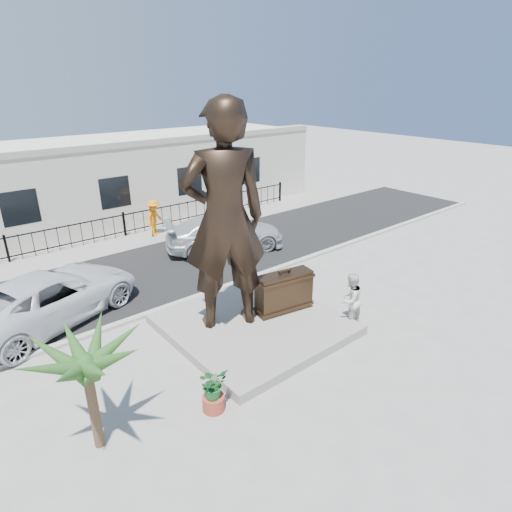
% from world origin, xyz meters
% --- Properties ---
extents(ground, '(100.00, 100.00, 0.00)m').
position_xyz_m(ground, '(0.00, 0.00, 0.00)').
color(ground, '#9E9991').
rests_on(ground, ground).
extents(street, '(40.00, 7.00, 0.01)m').
position_xyz_m(street, '(0.00, 8.00, 0.01)').
color(street, black).
rests_on(street, ground).
extents(curb, '(40.00, 0.25, 0.12)m').
position_xyz_m(curb, '(0.00, 4.50, 0.06)').
color(curb, '#A5A399').
rests_on(curb, ground).
extents(far_sidewalk, '(40.00, 2.50, 0.02)m').
position_xyz_m(far_sidewalk, '(0.00, 12.00, 0.01)').
color(far_sidewalk, '#9E9991').
rests_on(far_sidewalk, ground).
extents(plinth, '(5.20, 5.20, 0.30)m').
position_xyz_m(plinth, '(-0.50, 1.50, 0.15)').
color(plinth, gray).
rests_on(plinth, ground).
extents(fence, '(22.00, 0.10, 1.20)m').
position_xyz_m(fence, '(0.00, 12.80, 0.60)').
color(fence, black).
rests_on(fence, ground).
extents(building, '(28.00, 7.00, 4.40)m').
position_xyz_m(building, '(0.00, 17.00, 2.20)').
color(building, silver).
rests_on(building, ground).
extents(statue, '(2.99, 2.53, 6.98)m').
position_xyz_m(statue, '(-1.20, 2.02, 3.79)').
color(statue, black).
rests_on(statue, plinth).
extents(suitcase, '(2.03, 0.95, 1.37)m').
position_xyz_m(suitcase, '(0.73, 1.39, 0.99)').
color(suitcase, '#332215').
rests_on(suitcase, plinth).
extents(tourist, '(0.95, 0.77, 1.86)m').
position_xyz_m(tourist, '(2.11, -0.32, 0.93)').
color(tourist, silver).
rests_on(tourist, ground).
extents(car_white, '(6.75, 4.79, 1.71)m').
position_xyz_m(car_white, '(-5.42, 6.32, 0.86)').
color(car_white, silver).
rests_on(car_white, street).
extents(car_silver, '(6.09, 4.22, 1.64)m').
position_xyz_m(car_silver, '(2.95, 7.90, 0.83)').
color(car_silver, '#B4B7B9').
rests_on(car_silver, street).
extents(worker, '(1.41, 1.25, 1.89)m').
position_xyz_m(worker, '(1.30, 11.90, 0.97)').
color(worker, orange).
rests_on(worker, far_sidewalk).
extents(palm_tree, '(1.80, 1.80, 3.20)m').
position_xyz_m(palm_tree, '(-6.27, -0.07, 0.00)').
color(palm_tree, '#254C1B').
rests_on(palm_tree, ground).
extents(planter, '(0.56, 0.56, 0.40)m').
position_xyz_m(planter, '(-3.65, -0.77, 0.20)').
color(planter, '#9B3B29').
rests_on(planter, ground).
extents(shrub, '(0.75, 0.66, 0.79)m').
position_xyz_m(shrub, '(-3.65, -0.77, 0.79)').
color(shrub, '#1F5F29').
rests_on(shrub, planter).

